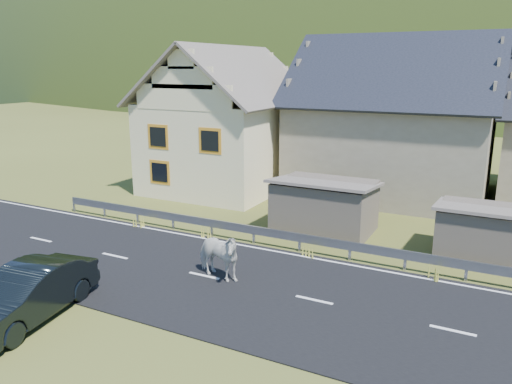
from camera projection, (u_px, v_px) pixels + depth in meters
The scene contains 12 objects.
ground at pixel (314, 301), 15.31m from camera, with size 160.00×160.00×0.00m, color #41431A.
road at pixel (314, 301), 15.30m from camera, with size 60.00×7.00×0.04m, color black.
lane_markings at pixel (314, 300), 15.30m from camera, with size 60.00×6.60×0.01m, color silver.
guardrail at pixel (350, 246), 18.34m from camera, with size 28.10×0.09×0.75m.
shed_left at pixel (325, 207), 21.53m from camera, with size 4.30×3.30×2.40m, color #64594B.
shed_right at pixel (489, 235), 18.25m from camera, with size 3.80×2.90×2.20m, color #64594B.
house_cream at pixel (228, 113), 29.00m from camera, with size 7.80×9.80×8.30m.
house_stone_a at pixel (396, 110), 27.55m from camera, with size 10.80×9.80×8.90m.
mountain at pixel (509, 145), 173.33m from camera, with size 440.00×280.00×260.00m, color #21330D.
conifer_patch at pixel (267, 69), 132.99m from camera, with size 76.00×50.00×28.00m, color black.
horse at pixel (217, 255), 16.64m from camera, with size 2.01×0.92×1.70m, color beige.
car at pixel (27, 294), 14.06m from camera, with size 1.61×4.63×1.53m, color black.
Camera 1 is at (4.79, -13.28, 7.04)m, focal length 35.00 mm.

